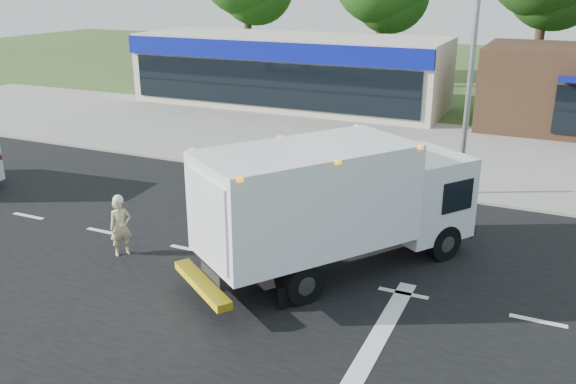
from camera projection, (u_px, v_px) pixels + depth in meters
name	position (u px, v px, depth m)	size (l,w,h in m)	color
ground	(288.00, 270.00, 15.65)	(120.00, 120.00, 0.00)	#385123
road_asphalt	(288.00, 270.00, 15.64)	(60.00, 14.00, 0.02)	black
sidewalk	(379.00, 178.00, 22.67)	(60.00, 2.40, 0.12)	gray
parking_apron	(416.00, 143.00, 27.66)	(60.00, 9.00, 0.02)	gray
lane_markings	(318.00, 305.00, 13.95)	(55.20, 7.00, 0.01)	silver
ems_box_truck	(335.00, 199.00, 15.02)	(6.27, 7.59, 3.38)	black
emergency_worker	(121.00, 226.00, 16.26)	(0.66, 0.70, 1.72)	#C5B383
retail_strip_mall	(289.00, 70.00, 35.61)	(18.00, 6.20, 4.00)	beige
traffic_signal_pole	(452.00, 49.00, 19.62)	(3.51, 0.25, 8.00)	gray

